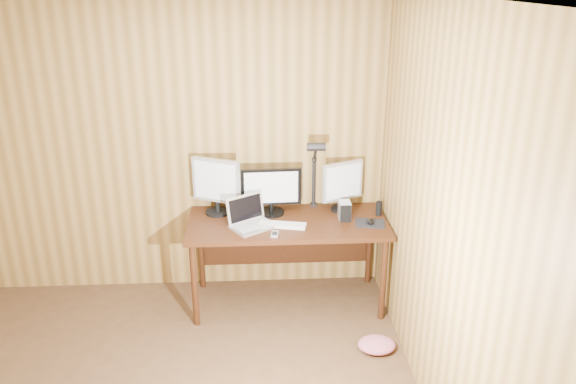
{
  "coord_description": "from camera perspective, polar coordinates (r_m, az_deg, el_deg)",
  "views": [
    {
      "loc": [
        0.7,
        -2.48,
        2.6
      ],
      "look_at": [
        0.93,
        1.58,
        1.02
      ],
      "focal_mm": 35.0,
      "sensor_mm": 36.0,
      "label": 1
    }
  ],
  "objects": [
    {
      "name": "desk_lamp",
      "position": [
        4.6,
        2.77,
        2.79
      ],
      "size": [
        0.15,
        0.21,
        0.64
      ],
      "rotation": [
        0.0,
        0.0,
        0.3
      ],
      "color": "black",
      "rests_on": "desk"
    },
    {
      "name": "monitor_left",
      "position": [
        4.6,
        -7.29,
        0.76
      ],
      "size": [
        0.4,
        0.21,
        0.47
      ],
      "rotation": [
        0.0,
        0.0,
        -0.43
      ],
      "color": "black",
      "rests_on": "desk"
    },
    {
      "name": "keyboard",
      "position": [
        4.43,
        -0.67,
        -3.34
      ],
      "size": [
        0.4,
        0.2,
        0.02
      ],
      "rotation": [
        0.0,
        0.0,
        -0.21
      ],
      "color": "silver",
      "rests_on": "desk"
    },
    {
      "name": "laptop",
      "position": [
        4.42,
        -3.88,
        -2.73
      ],
      "size": [
        0.41,
        0.39,
        0.24
      ],
      "rotation": [
        0.0,
        0.0,
        0.58
      ],
      "color": "silver",
      "rests_on": "desk"
    },
    {
      "name": "phone",
      "position": [
        4.28,
        -1.36,
        -4.28
      ],
      "size": [
        0.06,
        0.11,
        0.01
      ],
      "rotation": [
        0.0,
        0.0,
        -0.12
      ],
      "color": "silver",
      "rests_on": "desk"
    },
    {
      "name": "desk",
      "position": [
        4.63,
        -0.09,
        -3.97
      ],
      "size": [
        1.6,
        0.7,
        0.75
      ],
      "color": "#34180A",
      "rests_on": "floor"
    },
    {
      "name": "monitor_center",
      "position": [
        4.58,
        -1.73,
        0.11
      ],
      "size": [
        0.5,
        0.22,
        0.39
      ],
      "rotation": [
        0.0,
        0.0,
        0.04
      ],
      "color": "black",
      "rests_on": "desk"
    },
    {
      "name": "mouse",
      "position": [
        4.51,
        8.35,
        -2.94
      ],
      "size": [
        0.07,
        0.11,
        0.04
      ],
      "primitive_type": "ellipsoid",
      "rotation": [
        0.0,
        0.0,
        -0.11
      ],
      "color": "black",
      "rests_on": "mousepad"
    },
    {
      "name": "fabric_pile",
      "position": [
        4.35,
        8.99,
        -15.09
      ],
      "size": [
        0.33,
        0.29,
        0.09
      ],
      "primitive_type": null,
      "rotation": [
        0.0,
        0.0,
        -0.25
      ],
      "color": "#B35769",
      "rests_on": "floor"
    },
    {
      "name": "monitor_right",
      "position": [
        4.66,
        5.55,
        0.74
      ],
      "size": [
        0.35,
        0.19,
        0.42
      ],
      "rotation": [
        0.0,
        0.0,
        0.44
      ],
      "color": "black",
      "rests_on": "desk"
    },
    {
      "name": "hard_drive",
      "position": [
        4.54,
        5.76,
        -1.9
      ],
      "size": [
        0.09,
        0.14,
        0.15
      ],
      "rotation": [
        0.0,
        0.0,
        -0.01
      ],
      "color": "silver",
      "rests_on": "desk"
    },
    {
      "name": "room_shell",
      "position": [
        2.91,
        -16.9,
        -7.43
      ],
      "size": [
        4.0,
        4.0,
        4.0
      ],
      "color": "#4C321D",
      "rests_on": "ground"
    },
    {
      "name": "speaker",
      "position": [
        4.66,
        9.22,
        -1.64
      ],
      "size": [
        0.05,
        0.05,
        0.12
      ],
      "primitive_type": "cylinder",
      "color": "black",
      "rests_on": "desk"
    },
    {
      "name": "mousepad",
      "position": [
        4.52,
        8.34,
        -3.16
      ],
      "size": [
        0.26,
        0.23,
        0.0
      ],
      "primitive_type": "cube",
      "rotation": [
        0.0,
        0.0,
        -0.19
      ],
      "color": "black",
      "rests_on": "desk"
    }
  ]
}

